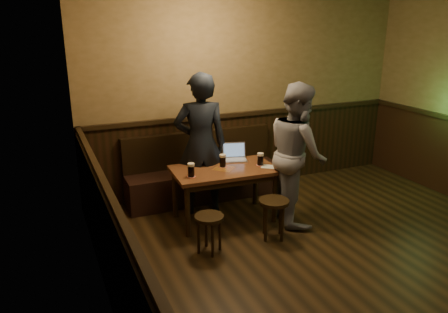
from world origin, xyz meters
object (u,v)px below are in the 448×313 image
object	(u,v)px
pub_table	(224,175)
pint_right	(260,159)
stool_left	(209,223)
person_suit	(201,145)
pint_left	(191,170)
pint_mid	(223,161)
bench	(203,177)
stool_right	(274,208)
person_grey	(297,153)
laptop	(235,155)

from	to	relation	value
pub_table	pint_right	world-z (taller)	pint_right
pub_table	pint_right	size ratio (longest dim) A/B	8.07
stool_left	person_suit	size ratio (longest dim) A/B	0.24
pint_left	pint_mid	xyz separation A→B (m)	(0.48, 0.18, -0.00)
pint_mid	person_suit	world-z (taller)	person_suit
bench	pint_right	xyz separation A→B (m)	(0.47, -0.84, 0.46)
stool_left	bench	bearing A→B (deg)	71.80
person_suit	pint_left	bearing A→B (deg)	69.50
pub_table	stool_right	size ratio (longest dim) A/B	2.76
stool_right	person_grey	world-z (taller)	person_grey
pint_right	laptop	bearing A→B (deg)	119.85
laptop	person_suit	distance (m)	0.49
bench	person_grey	xyz separation A→B (m)	(0.84, -1.12, 0.57)
pub_table	pint_left	size ratio (longest dim) A/B	7.80
bench	stool_right	bearing A→B (deg)	-77.43
pint_left	laptop	size ratio (longest dim) A/B	0.47
bench	laptop	xyz separation A→B (m)	(0.27, -0.49, 0.43)
pint_mid	pint_right	xyz separation A→B (m)	(0.47, -0.13, -0.00)
bench	pub_table	distance (m)	0.82
pint_mid	pint_right	distance (m)	0.48
pint_left	pint_right	world-z (taller)	pint_left
pint_left	person_grey	size ratio (longest dim) A/B	0.10
bench	laptop	distance (m)	0.71
pub_table	laptop	size ratio (longest dim) A/B	3.68
pub_table	laptop	xyz separation A→B (m)	(0.27, 0.28, 0.15)
pint_right	laptop	xyz separation A→B (m)	(-0.20, 0.35, -0.03)
bench	laptop	size ratio (longest dim) A/B	6.12
laptop	stool_right	bearing A→B (deg)	-70.77
stool_left	person_grey	size ratio (longest dim) A/B	0.25
pint_left	person_suit	xyz separation A→B (m)	(0.29, 0.46, 0.16)
pint_left	laptop	world-z (taller)	laptop
pint_mid	person_grey	bearing A→B (deg)	-26.04
bench	pint_left	xyz separation A→B (m)	(-0.48, -0.89, 0.46)
pub_table	bench	bearing A→B (deg)	92.89
stool_left	stool_right	size ratio (longest dim) A/B	0.92
bench	stool_left	bearing A→B (deg)	-108.20
pint_left	laptop	xyz separation A→B (m)	(0.75, 0.40, -0.03)
pint_left	pint_right	bearing A→B (deg)	3.07
pint_mid	person_suit	xyz separation A→B (m)	(-0.19, 0.28, 0.16)
pub_table	pint_left	bearing A→B (deg)	-162.74
pub_table	person_suit	bearing A→B (deg)	121.86
person_grey	stool_right	bearing A→B (deg)	137.56
stool_right	person_grey	distance (m)	0.79
stool_right	pint_left	world-z (taller)	pint_left
laptop	person_suit	world-z (taller)	person_suit
laptop	person_grey	xyz separation A→B (m)	(0.56, -0.63, 0.14)
pint_left	pint_right	size ratio (longest dim) A/B	1.03
stool_left	pint_left	size ratio (longest dim) A/B	2.58
bench	stool_right	distance (m)	1.50
stool_left	person_suit	distance (m)	1.22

